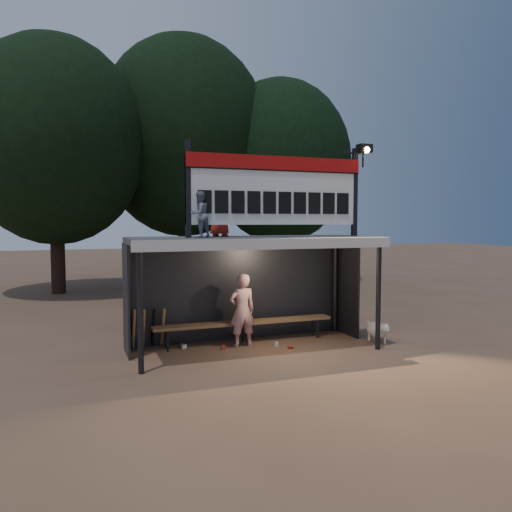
{
  "coord_description": "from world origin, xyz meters",
  "views": [
    {
      "loc": [
        -3.45,
        -9.55,
        2.64
      ],
      "look_at": [
        0.2,
        0.4,
        1.9
      ],
      "focal_mm": 35.0,
      "sensor_mm": 36.0,
      "label": 1
    }
  ],
  "objects": [
    {
      "name": "ground",
      "position": [
        0.0,
        0.0,
        0.0
      ],
      "size": [
        80.0,
        80.0,
        0.0
      ],
      "primitive_type": "plane",
      "color": "brown",
      "rests_on": "ground"
    },
    {
      "name": "player",
      "position": [
        -0.15,
        0.29,
        0.77
      ],
      "size": [
        0.58,
        0.39,
        1.54
      ],
      "primitive_type": "imported",
      "rotation": [
        0.0,
        0.0,
        3.18
      ],
      "color": "white",
      "rests_on": "ground"
    },
    {
      "name": "child_a",
      "position": [
        -1.14,
        -0.1,
        2.77
      ],
      "size": [
        0.55,
        0.51,
        0.9
      ],
      "primitive_type": "imported",
      "rotation": [
        0.0,
        0.0,
        3.65
      ],
      "color": "slate",
      "rests_on": "dugout_shelter"
    },
    {
      "name": "child_b",
      "position": [
        -0.58,
        0.47,
        2.87
      ],
      "size": [
        0.64,
        0.6,
        1.1
      ],
      "primitive_type": "imported",
      "rotation": [
        0.0,
        0.0,
        2.52
      ],
      "color": "#A42319",
      "rests_on": "dugout_shelter"
    },
    {
      "name": "dugout_shelter",
      "position": [
        0.0,
        0.24,
        1.85
      ],
      "size": [
        5.1,
        2.08,
        2.32
      ],
      "color": "#3F3F42",
      "rests_on": "ground"
    },
    {
      "name": "scoreboard_assembly",
      "position": [
        0.56,
        -0.01,
        3.32
      ],
      "size": [
        4.1,
        0.27,
        1.99
      ],
      "color": "black",
      "rests_on": "dugout_shelter"
    },
    {
      "name": "bench",
      "position": [
        0.0,
        0.55,
        0.43
      ],
      "size": [
        4.0,
        0.35,
        0.48
      ],
      "color": "brown",
      "rests_on": "ground"
    },
    {
      "name": "tree_left",
      "position": [
        -4.0,
        10.0,
        5.51
      ],
      "size": [
        6.46,
        6.46,
        9.27
      ],
      "color": "black",
      "rests_on": "ground"
    },
    {
      "name": "tree_mid",
      "position": [
        1.0,
        11.5,
        6.17
      ],
      "size": [
        7.22,
        7.22,
        10.36
      ],
      "color": "black",
      "rests_on": "ground"
    },
    {
      "name": "tree_right",
      "position": [
        5.0,
        10.5,
        5.19
      ],
      "size": [
        6.08,
        6.08,
        8.72
      ],
      "color": "black",
      "rests_on": "ground"
    },
    {
      "name": "dog",
      "position": [
        2.73,
        -0.42,
        0.28
      ],
      "size": [
        0.36,
        0.81,
        0.49
      ],
      "color": "beige",
      "rests_on": "ground"
    },
    {
      "name": "bats",
      "position": [
        -2.03,
        0.82,
        0.43
      ],
      "size": [
        0.69,
        0.35,
        0.84
      ],
      "color": "#A7764E",
      "rests_on": "ground"
    },
    {
      "name": "litter",
      "position": [
        -0.4,
        0.25,
        0.04
      ],
      "size": [
        2.19,
        1.06,
        0.08
      ],
      "color": "#AF2D1E",
      "rests_on": "ground"
    }
  ]
}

